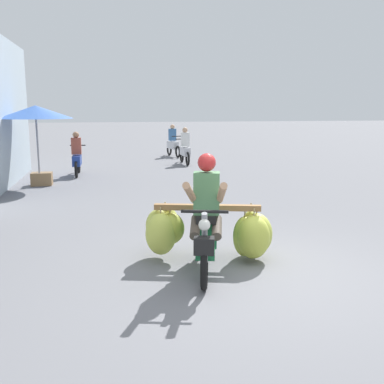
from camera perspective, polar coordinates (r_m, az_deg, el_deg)
The scene contains 7 objects.
ground_plane at distance 6.04m, azimuth 8.61°, elevation -10.56°, with size 120.00×120.00×0.00m, color slate.
motorbike_main_loaded at distance 6.40m, azimuth 2.25°, elevation -4.66°, with size 1.89×1.94×1.58m.
motorbike_distant_ahead_left at distance 14.91m, azimuth -14.22°, elevation 4.16°, with size 0.50×1.62×1.40m.
motorbike_distant_ahead_right at distance 20.18m, azimuth -2.42°, elevation 6.10°, with size 0.58×1.60×1.40m.
motorbike_distant_far_ahead at distance 17.37m, azimuth -0.89°, elevation 5.37°, with size 0.50×1.62×1.40m.
market_umbrella_near_shop at distance 13.22m, azimuth -19.02°, elevation 9.46°, with size 2.00×2.00×2.21m.
produce_crate at distance 13.41m, azimuth -18.31°, elevation 1.57°, with size 0.56×0.40×0.36m, color olive.
Camera 1 is at (-1.91, -5.30, 2.18)m, focal length 42.55 mm.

